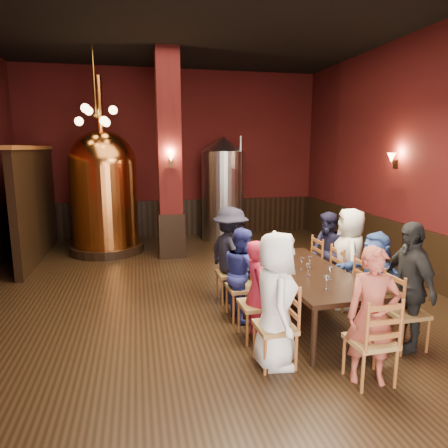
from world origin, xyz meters
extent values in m
plane|color=black|center=(0.00, 0.00, 0.00)|extent=(10.00, 10.00, 0.00)
plane|color=black|center=(0.00, 0.00, 4.50)|extent=(10.00, 10.00, 0.00)
cube|color=#460F10|center=(0.00, 5.00, 2.25)|extent=(8.00, 0.02, 4.50)
cube|color=#460F10|center=(4.00, 0.00, 2.25)|extent=(0.02, 10.00, 4.50)
cube|color=black|center=(3.96, 0.00, 0.50)|extent=(0.08, 9.90, 1.00)
cube|color=black|center=(0.00, 4.96, 0.50)|extent=(7.90, 0.08, 1.00)
cube|color=#460F10|center=(-0.30, 2.80, 2.25)|extent=(0.58, 0.58, 4.50)
cube|color=black|center=(-3.20, 3.20, 1.20)|extent=(0.22, 3.50, 2.40)
cube|color=black|center=(1.26, -1.13, 0.72)|extent=(1.05, 2.42, 0.06)
cylinder|color=black|center=(0.85, -2.28, 0.34)|extent=(0.07, 0.07, 0.69)
cylinder|color=black|center=(1.73, -2.26, 0.34)|extent=(0.07, 0.07, 0.69)
cylinder|color=black|center=(0.80, 0.00, 0.34)|extent=(0.07, 0.07, 0.69)
cylinder|color=black|center=(1.68, 0.02, 0.34)|extent=(0.07, 0.07, 0.69)
imported|color=white|center=(0.44, -2.15, 0.77)|extent=(0.61, 0.83, 1.54)
imported|color=#A51C36|center=(0.42, -1.48, 0.65)|extent=(0.32, 0.48, 1.30)
imported|color=navy|center=(0.41, -0.82, 0.67)|extent=(0.40, 0.68, 1.33)
imported|color=black|center=(0.39, -0.15, 0.77)|extent=(0.88, 1.13, 1.53)
imported|color=black|center=(2.13, -2.11, 0.79)|extent=(0.43, 0.95, 1.59)
imported|color=#2F4A8D|center=(2.12, -1.44, 0.66)|extent=(0.75, 1.29, 1.33)
imported|color=beige|center=(2.11, -0.78, 0.77)|extent=(0.72, 0.88, 1.55)
imported|color=#191831|center=(2.09, -0.11, 0.69)|extent=(0.46, 0.72, 1.38)
imported|color=#964132|center=(1.30, -2.68, 0.73)|extent=(0.62, 0.51, 1.46)
cylinder|color=black|center=(-1.77, 3.49, 0.09)|extent=(1.70, 1.70, 0.19)
cylinder|color=#BC652B|center=(-1.77, 3.49, 1.13)|extent=(1.69, 1.69, 1.88)
sphere|color=#BC652B|center=(-1.77, 3.49, 2.07)|extent=(1.51, 1.51, 1.51)
cylinder|color=#BC652B|center=(-1.77, 3.49, 3.39)|extent=(0.15, 0.15, 1.23)
cylinder|color=#B2B2B7|center=(1.21, 4.24, 1.18)|extent=(1.22, 1.22, 2.35)
cone|color=#B2B2B7|center=(1.21, 4.24, 2.54)|extent=(1.13, 1.13, 0.38)
cylinder|color=#B2B2B7|center=(1.59, 3.86, 1.41)|extent=(0.08, 0.08, 2.63)
cylinder|color=white|center=(1.16, -0.13, 0.85)|extent=(0.11, 0.11, 0.19)
camera|label=1|loc=(-1.02, -6.12, 2.43)|focal=32.00mm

